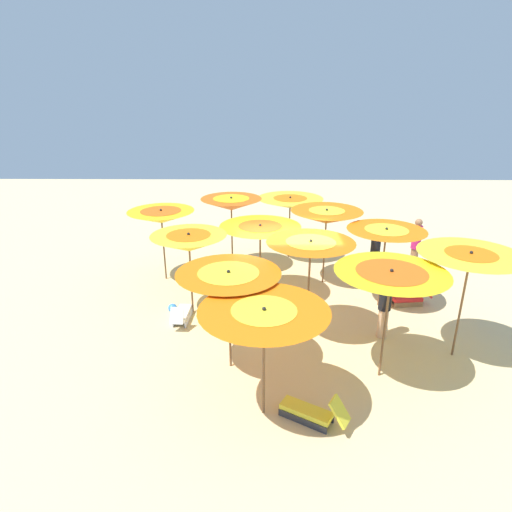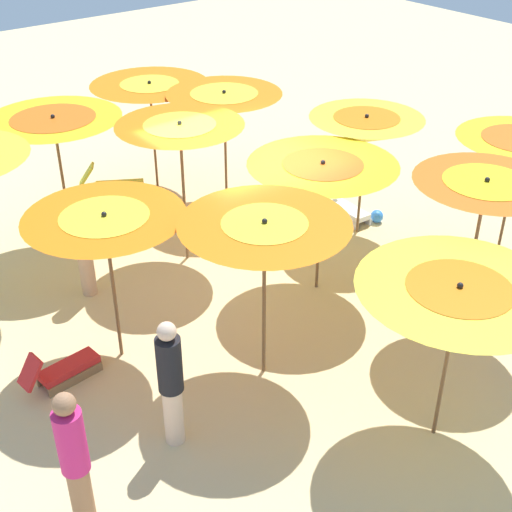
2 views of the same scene
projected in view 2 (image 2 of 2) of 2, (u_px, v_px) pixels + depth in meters
ground at (248, 274)px, 11.82m from camera, size 36.86×36.86×0.04m
beach_umbrella_0 at (150, 92)px, 13.63m from camera, size 2.29×2.29×2.24m
beach_umbrella_1 at (55, 128)px, 11.43m from camera, size 2.22×2.22×2.46m
beach_umbrella_3 at (224, 101)px, 12.98m from camera, size 2.15×2.15×2.29m
beach_umbrella_4 at (180, 135)px, 11.06m from camera, size 2.05×2.05×2.50m
beach_umbrella_5 at (106, 228)px, 8.95m from camera, size 2.08×2.08×2.29m
beach_umbrella_6 at (366, 129)px, 11.99m from camera, size 1.97×1.97×2.27m
beach_umbrella_7 at (322, 175)px, 10.43m from camera, size 2.26×2.26×2.24m
beach_umbrella_8 at (264, 237)px, 8.60m from camera, size 2.14×2.14×2.39m
beach_umbrella_10 at (485, 194)px, 9.35m from camera, size 1.96×1.96×2.49m
beach_umbrella_11 at (457, 300)px, 7.68m from camera, size 2.28×2.28×2.23m
lounger_0 at (346, 208)px, 13.40m from camera, size 1.13×0.41×0.62m
lounger_1 at (114, 185)px, 14.25m from camera, size 0.94×1.28×0.67m
lounger_2 at (63, 369)px, 9.42m from camera, size 0.43×1.12×0.61m
beachgoer_0 at (84, 248)px, 10.88m from camera, size 0.30×0.30×1.63m
beachgoer_1 at (75, 460)px, 7.07m from camera, size 0.30×0.30×1.85m
beachgoer_2 at (171, 382)px, 8.14m from camera, size 0.30×0.30×1.78m
beach_ball at (377, 216)px, 13.28m from camera, size 0.25×0.25×0.25m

